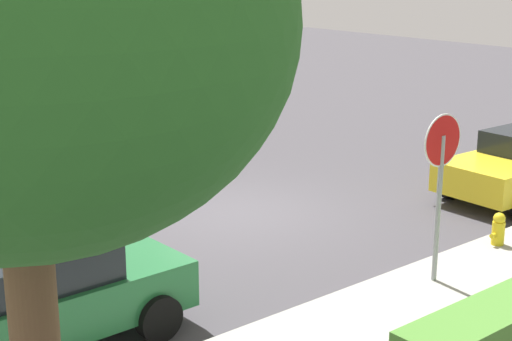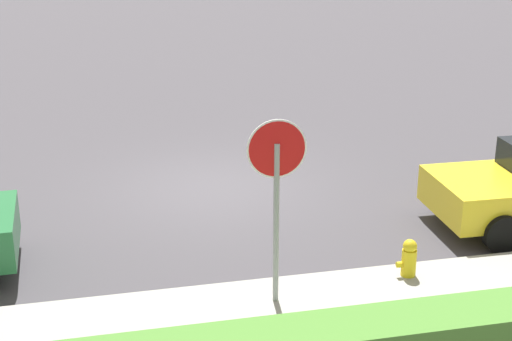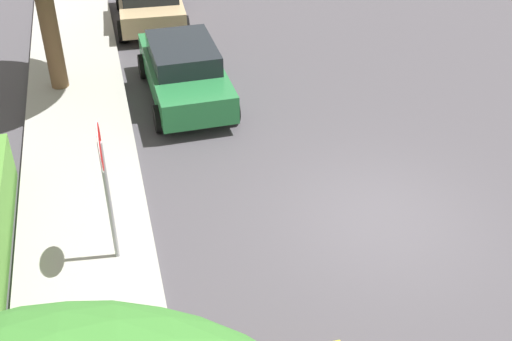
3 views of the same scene
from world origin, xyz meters
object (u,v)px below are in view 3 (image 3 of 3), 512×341
object	(u,v)px
stop_sign	(104,171)
parked_car_green	(184,70)
parked_car_tan	(150,0)
fire_hydrant	(146,335)

from	to	relation	value
stop_sign	parked_car_green	distance (m)	6.13
parked_car_tan	stop_sign	bearing A→B (deg)	170.25
stop_sign	fire_hydrant	distance (m)	2.61
stop_sign	fire_hydrant	bearing A→B (deg)	-172.57
stop_sign	parked_car_green	bearing A→B (deg)	-20.41
parked_car_green	fire_hydrant	xyz separation A→B (m)	(-7.74, 1.83, -0.38)
stop_sign	parked_car_tan	size ratio (longest dim) A/B	0.67
fire_hydrant	parked_car_green	bearing A→B (deg)	-13.28
stop_sign	fire_hydrant	size ratio (longest dim) A/B	3.85
parked_car_tan	fire_hydrant	xyz separation A→B (m)	(-12.92, 1.59, -0.39)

